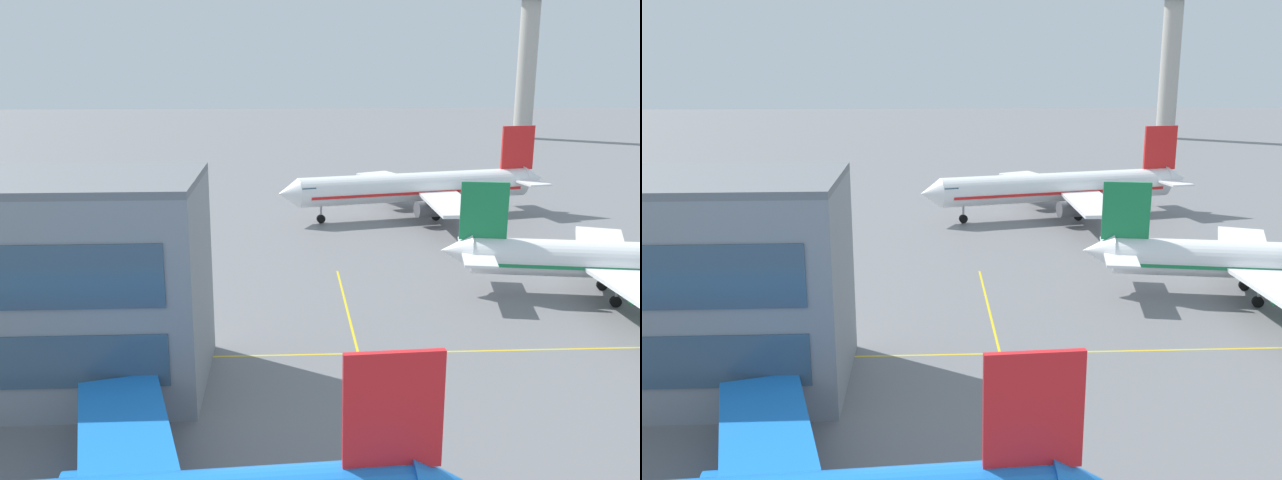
{
  "view_description": "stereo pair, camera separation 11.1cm",
  "coord_description": "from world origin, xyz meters",
  "views": [
    {
      "loc": [
        -5.49,
        -15.62,
        22.04
      ],
      "look_at": [
        -2.18,
        48.62,
        5.13
      ],
      "focal_mm": 39.06,
      "sensor_mm": 36.0,
      "label": 1
    },
    {
      "loc": [
        -5.37,
        -15.63,
        22.04
      ],
      "look_at": [
        -2.18,
        48.62,
        5.13
      ],
      "focal_mm": 39.06,
      "sensor_mm": 36.0,
      "label": 2
    }
  ],
  "objects": [
    {
      "name": "control_tower",
      "position": [
        61.72,
        178.83,
        24.28
      ],
      "size": [
        8.82,
        8.82,
        42.28
      ],
      "color": "#ADA89E",
      "rests_on": "ground"
    },
    {
      "name": "airliner_third_row",
      "position": [
        13.45,
        80.5,
        4.27
      ],
      "size": [
        39.98,
        33.97,
        12.52
      ],
      "color": "white",
      "rests_on": "ground"
    },
    {
      "name": "airliner_second_row",
      "position": [
        26.27,
        44.85,
        3.71
      ],
      "size": [
        34.83,
        29.65,
        10.86
      ],
      "color": "white",
      "rests_on": "ground"
    }
  ]
}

